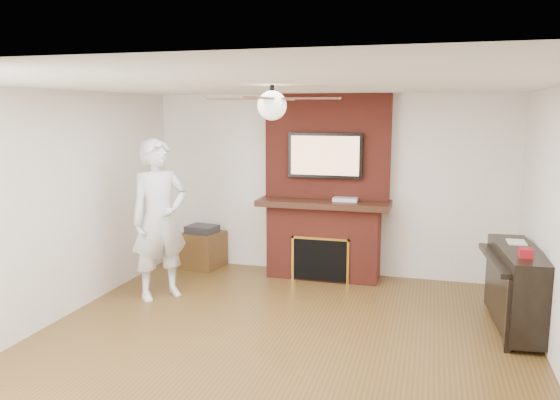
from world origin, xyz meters
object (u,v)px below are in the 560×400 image
(person, at_px, (160,220))
(side_table, at_px, (203,248))
(piano, at_px, (516,286))
(fireplace, at_px, (325,205))

(person, relative_size, side_table, 3.13)
(person, xyz_separation_m, piano, (4.05, 0.09, -0.51))
(person, relative_size, piano, 1.43)
(side_table, bearing_deg, piano, -7.99)
(piano, bearing_deg, fireplace, 145.05)
(person, bearing_deg, piano, -49.35)
(person, bearing_deg, fireplace, -11.98)
(side_table, relative_size, piano, 0.46)
(fireplace, bearing_deg, person, -141.42)
(fireplace, relative_size, piano, 1.83)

